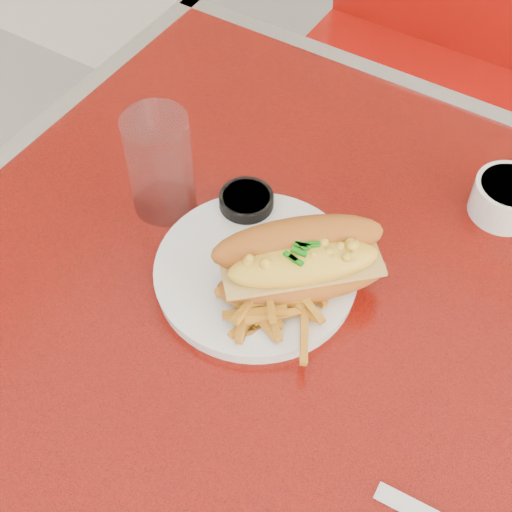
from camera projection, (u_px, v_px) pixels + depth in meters
The scene contains 8 objects.
diner_table at pixel (402, 408), 0.91m from camera, with size 1.23×0.83×0.77m.
dinner_plate at pixel (256, 272), 0.83m from camera, with size 0.29×0.29×0.02m.
mac_hoagie at pixel (301, 261), 0.78m from camera, with size 0.21×0.20×0.09m.
fries_pile at pixel (284, 297), 0.78m from camera, with size 0.11×0.10×0.03m, color orange, non-canonical shape.
fork at pixel (293, 295), 0.80m from camera, with size 0.05×0.17×0.00m.
gravy_ramekin at pixel (507, 197), 0.88m from camera, with size 0.10×0.10×0.05m.
sauce_cup_left at pixel (246, 204), 0.88m from camera, with size 0.07×0.07×0.03m.
water_tumbler at pixel (160, 165), 0.85m from camera, with size 0.08×0.08×0.14m, color silver.
Camera 1 is at (0.06, -0.44, 1.44)m, focal length 50.00 mm.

